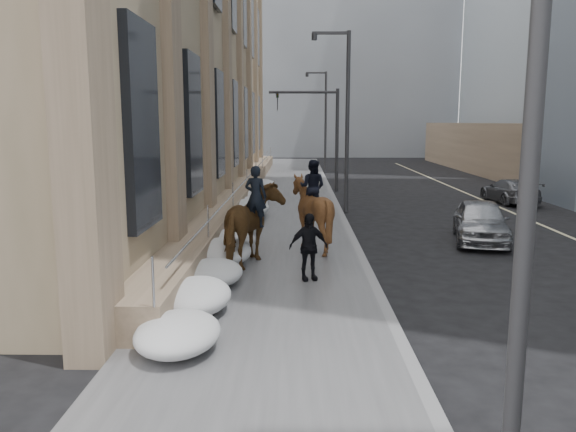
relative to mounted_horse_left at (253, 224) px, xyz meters
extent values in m
plane|color=black|center=(0.54, -4.01, -1.29)|extent=(140.00, 140.00, 0.00)
cube|color=#48484B|center=(0.54, 5.99, -1.23)|extent=(5.00, 80.00, 0.12)
cube|color=slate|center=(3.16, 5.99, -1.23)|extent=(0.24, 80.00, 0.12)
cube|color=#BFB78C|center=(11.04, 5.99, -1.28)|extent=(0.15, 70.00, 0.01)
cube|color=#837356|center=(-4.76, 15.99, 7.71)|extent=(5.00, 44.00, 18.00)
cube|color=#73604A|center=(-1.71, 15.99, -0.84)|extent=(1.10, 44.00, 0.90)
cylinder|color=silver|center=(-1.26, 15.99, 0.06)|extent=(0.06, 42.00, 0.06)
cube|color=#73604A|center=(-2.31, 5.99, 6.81)|extent=(0.70, 1.20, 16.20)
cube|color=black|center=(-2.16, 8.99, 2.71)|extent=(0.20, 2.20, 4.50)
cube|color=slate|center=(4.54, 55.99, 12.71)|extent=(30.00, 12.00, 28.00)
cube|color=gray|center=(-5.46, 67.99, 8.71)|extent=(24.00, 12.00, 20.00)
cylinder|color=#2D2D30|center=(3.44, -10.01, 2.71)|extent=(0.18, 0.18, 8.00)
cylinder|color=#2D2D30|center=(3.44, 9.99, 2.71)|extent=(0.18, 0.18, 8.00)
cube|color=#2D2D30|center=(2.64, 9.99, 6.61)|extent=(1.60, 0.15, 0.12)
cylinder|color=#2D2D30|center=(1.94, 9.99, 6.46)|extent=(0.24, 0.24, 0.30)
cylinder|color=#2D2D30|center=(3.44, 29.99, 2.71)|extent=(0.18, 0.18, 8.00)
cube|color=#2D2D30|center=(2.64, 29.99, 6.61)|extent=(1.60, 0.15, 0.12)
cylinder|color=#2D2D30|center=(1.94, 29.99, 6.46)|extent=(0.24, 0.24, 0.30)
cylinder|color=#2D2D30|center=(3.54, 17.99, 1.71)|extent=(0.20, 0.20, 6.00)
cylinder|color=#2D2D30|center=(1.54, 17.99, 4.51)|extent=(4.00, 0.16, 0.16)
imported|color=black|center=(0.04, 17.99, 4.01)|extent=(0.18, 0.22, 1.10)
ellipsoid|color=silver|center=(-0.91, -4.01, -0.83)|extent=(1.50, 2.10, 0.68)
ellipsoid|color=silver|center=(-0.86, -0.01, -0.81)|extent=(1.60, 2.20, 0.72)
ellipsoid|color=silver|center=(-0.96, 3.99, -0.85)|extent=(1.40, 2.00, 0.64)
ellipsoid|color=silver|center=(-0.81, 7.99, -0.79)|extent=(1.70, 2.30, 0.76)
ellipsoid|color=silver|center=(-0.91, 11.99, -0.84)|extent=(1.50, 2.10, 0.66)
imported|color=#432B14|center=(0.00, -0.01, -0.05)|extent=(1.84, 2.88, 2.25)
imported|color=black|center=(0.00, 0.14, 0.75)|extent=(0.71, 0.56, 1.72)
imported|color=#442813|center=(1.67, 2.04, -0.01)|extent=(2.41, 2.56, 2.31)
imported|color=black|center=(1.67, 2.19, 0.77)|extent=(1.00, 0.88, 1.72)
imported|color=black|center=(1.52, -1.52, -0.31)|extent=(1.08, 0.69, 1.71)
imported|color=#95969C|center=(7.54, 3.74, -0.56)|extent=(2.63, 4.55, 1.46)
imported|color=#585A60|center=(12.07, 13.28, -0.67)|extent=(2.03, 4.36, 1.23)
camera|label=1|loc=(1.25, -15.35, 2.80)|focal=35.00mm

